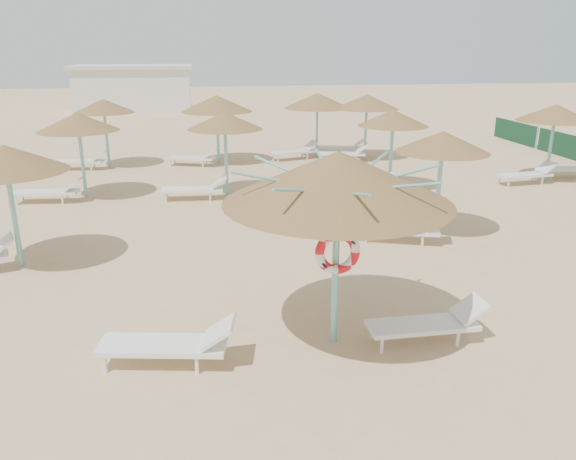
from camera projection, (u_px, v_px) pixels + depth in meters
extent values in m
plane|color=tan|center=(306.00, 345.00, 9.06)|extent=(120.00, 120.00, 0.00)
cylinder|color=#6DBCB9|center=(336.00, 266.00, 8.78)|extent=(0.11, 0.11, 2.62)
cone|color=olive|center=(338.00, 177.00, 8.33)|extent=(3.49, 3.49, 0.79)
cylinder|color=#6DBCB9|center=(338.00, 195.00, 8.41)|extent=(0.20, 0.20, 0.12)
cylinder|color=#6DBCB9|center=(390.00, 178.00, 8.46)|extent=(1.58, 0.04, 0.40)
cylinder|color=#6DBCB9|center=(364.00, 171.00, 8.96)|extent=(1.15, 1.15, 0.40)
cylinder|color=#6DBCB9|center=(326.00, 169.00, 9.10)|extent=(0.04, 1.58, 0.40)
cylinder|color=#6DBCB9|center=(294.00, 173.00, 8.79)|extent=(1.15, 1.15, 0.40)
cylinder|color=#6DBCB9|center=(285.00, 182.00, 8.22)|extent=(1.58, 0.04, 0.40)
cylinder|color=#6DBCB9|center=(308.00, 191.00, 7.73)|extent=(1.15, 1.15, 0.40)
cylinder|color=#6DBCB9|center=(352.00, 193.00, 7.59)|extent=(0.04, 1.58, 0.40)
cylinder|color=#6DBCB9|center=(387.00, 188.00, 7.89)|extent=(1.15, 1.15, 0.40)
torus|color=red|center=(338.00, 252.00, 8.60)|extent=(0.71, 0.15, 0.71)
cylinder|color=white|center=(105.00, 364.00, 8.24)|extent=(0.06, 0.06, 0.28)
cylinder|color=white|center=(116.00, 347.00, 8.72)|extent=(0.06, 0.06, 0.28)
cylinder|color=white|center=(197.00, 365.00, 8.21)|extent=(0.06, 0.06, 0.28)
cylinder|color=white|center=(203.00, 348.00, 8.69)|extent=(0.06, 0.06, 0.28)
cube|color=white|center=(163.00, 345.00, 8.41)|extent=(1.99, 0.96, 0.08)
cube|color=white|center=(219.00, 332.00, 8.31)|extent=(0.59, 0.68, 0.37)
cylinder|color=white|center=(382.00, 346.00, 8.77)|extent=(0.06, 0.06, 0.26)
cylinder|color=white|center=(373.00, 331.00, 9.21)|extent=(0.06, 0.06, 0.26)
cylinder|color=white|center=(458.00, 339.00, 8.97)|extent=(0.06, 0.06, 0.26)
cylinder|color=white|center=(445.00, 325.00, 9.41)|extent=(0.06, 0.06, 0.26)
cube|color=white|center=(422.00, 325.00, 9.06)|extent=(1.79, 0.60, 0.08)
cube|color=white|center=(470.00, 309.00, 9.11)|extent=(0.46, 0.57, 0.34)
cylinder|color=#6DBCB9|center=(14.00, 216.00, 11.93)|extent=(0.11, 0.11, 2.30)
cone|color=olive|center=(5.00, 158.00, 11.55)|extent=(2.51, 2.51, 0.56)
cylinder|color=#6DBCB9|center=(7.00, 170.00, 11.62)|extent=(0.20, 0.20, 0.12)
cube|color=white|center=(2.00, 244.00, 11.96)|extent=(0.66, 0.73, 0.36)
cylinder|color=#6DBCB9|center=(82.00, 162.00, 17.44)|extent=(0.11, 0.11, 2.30)
cone|color=olive|center=(78.00, 122.00, 17.05)|extent=(2.44, 2.44, 0.55)
cylinder|color=#6DBCB9|center=(79.00, 130.00, 17.13)|extent=(0.20, 0.20, 0.12)
cylinder|color=white|center=(17.00, 201.00, 16.92)|extent=(0.06, 0.06, 0.28)
cylinder|color=white|center=(23.00, 196.00, 17.40)|extent=(0.06, 0.06, 0.28)
cylinder|color=white|center=(62.00, 200.00, 17.02)|extent=(0.06, 0.06, 0.28)
cylinder|color=white|center=(67.00, 196.00, 17.49)|extent=(0.06, 0.06, 0.28)
cube|color=white|center=(46.00, 192.00, 17.16)|extent=(1.94, 0.78, 0.08)
cube|color=white|center=(73.00, 184.00, 17.14)|extent=(0.53, 0.64, 0.36)
cylinder|color=#6DBCB9|center=(107.00, 138.00, 21.97)|extent=(0.11, 0.11, 2.30)
cone|color=olive|center=(103.00, 106.00, 21.59)|extent=(2.35, 2.35, 0.53)
cylinder|color=#6DBCB9|center=(104.00, 112.00, 21.66)|extent=(0.20, 0.20, 0.12)
cylinder|color=white|center=(55.00, 168.00, 21.47)|extent=(0.06, 0.06, 0.28)
cylinder|color=white|center=(59.00, 165.00, 21.94)|extent=(0.06, 0.06, 0.28)
cylinder|color=white|center=(91.00, 167.00, 21.55)|extent=(0.06, 0.06, 0.28)
cylinder|color=white|center=(95.00, 165.00, 22.02)|extent=(0.06, 0.06, 0.28)
cube|color=white|center=(78.00, 162.00, 21.69)|extent=(1.95, 0.80, 0.08)
cube|color=white|center=(100.00, 155.00, 21.67)|extent=(0.54, 0.64, 0.36)
cylinder|color=#6DBCB9|center=(226.00, 160.00, 17.77)|extent=(0.11, 0.11, 2.30)
cone|color=olive|center=(225.00, 121.00, 17.38)|extent=(2.36, 2.36, 0.53)
cylinder|color=#6DBCB9|center=(225.00, 128.00, 17.45)|extent=(0.20, 0.20, 0.12)
cylinder|color=white|center=(166.00, 198.00, 17.22)|extent=(0.06, 0.06, 0.28)
cylinder|color=white|center=(167.00, 194.00, 17.70)|extent=(0.06, 0.06, 0.28)
cylinder|color=white|center=(210.00, 197.00, 17.36)|extent=(0.06, 0.06, 0.28)
cylinder|color=white|center=(211.00, 193.00, 17.84)|extent=(0.06, 0.06, 0.28)
cube|color=white|center=(192.00, 190.00, 17.49)|extent=(1.93, 0.71, 0.08)
cube|color=white|center=(219.00, 181.00, 17.50)|extent=(0.51, 0.62, 0.36)
cylinder|color=#6DBCB9|center=(218.00, 135.00, 22.68)|extent=(0.11, 0.11, 2.30)
cone|color=olive|center=(217.00, 103.00, 22.29)|extent=(2.86, 2.86, 0.64)
cylinder|color=#6DBCB9|center=(217.00, 110.00, 22.37)|extent=(0.20, 0.20, 0.12)
cylinder|color=white|center=(170.00, 163.00, 22.34)|extent=(0.06, 0.06, 0.28)
cylinder|color=white|center=(175.00, 160.00, 22.81)|extent=(0.06, 0.06, 0.28)
cylinder|color=white|center=(203.00, 164.00, 22.14)|extent=(0.06, 0.06, 0.28)
cylinder|color=white|center=(207.00, 161.00, 22.61)|extent=(0.06, 0.06, 0.28)
cube|color=white|center=(191.00, 158.00, 22.40)|extent=(2.00, 1.18, 0.08)
cube|color=white|center=(212.00, 152.00, 22.20)|extent=(0.65, 0.72, 0.36)
cylinder|color=#6DBCB9|center=(438.00, 191.00, 13.98)|extent=(0.11, 0.11, 2.30)
cone|color=olive|center=(443.00, 142.00, 13.59)|extent=(2.29, 2.29, 0.51)
cylinder|color=#6DBCB9|center=(442.00, 151.00, 13.66)|extent=(0.20, 0.20, 0.12)
cylinder|color=white|center=(366.00, 238.00, 13.66)|extent=(0.06, 0.06, 0.28)
cylinder|color=white|center=(367.00, 231.00, 14.13)|extent=(0.06, 0.06, 0.28)
cylinder|color=white|center=(423.00, 241.00, 13.42)|extent=(0.06, 0.06, 0.28)
cylinder|color=white|center=(422.00, 235.00, 13.89)|extent=(0.06, 0.06, 0.28)
cube|color=white|center=(400.00, 229.00, 13.70)|extent=(2.00, 1.23, 0.08)
cube|color=white|center=(436.00, 222.00, 13.47)|extent=(0.66, 0.73, 0.36)
cylinder|color=#6DBCB9|center=(391.00, 156.00, 18.41)|extent=(0.11, 0.11, 2.30)
cone|color=olive|center=(393.00, 118.00, 18.03)|extent=(2.30, 2.30, 0.52)
cylinder|color=#6DBCB9|center=(393.00, 125.00, 18.10)|extent=(0.20, 0.20, 0.12)
cylinder|color=white|center=(336.00, 191.00, 17.98)|extent=(0.06, 0.06, 0.28)
cylinder|color=white|center=(336.00, 188.00, 18.46)|extent=(0.06, 0.06, 0.28)
cylinder|color=white|center=(379.00, 192.00, 17.93)|extent=(0.06, 0.06, 0.28)
cylinder|color=white|center=(377.00, 188.00, 18.40)|extent=(0.06, 0.06, 0.28)
cube|color=white|center=(361.00, 184.00, 18.13)|extent=(1.99, 0.98, 0.08)
cube|color=white|center=(388.00, 177.00, 18.02)|extent=(0.59, 0.68, 0.36)
cylinder|color=#6DBCB9|center=(366.00, 132.00, 23.52)|extent=(0.11, 0.11, 2.30)
cone|color=olive|center=(367.00, 102.00, 23.13)|extent=(2.65, 2.65, 0.60)
cylinder|color=#6DBCB9|center=(367.00, 107.00, 23.21)|extent=(0.20, 0.20, 0.12)
cylinder|color=white|center=(323.00, 159.00, 23.09)|extent=(0.06, 0.06, 0.28)
cylinder|color=white|center=(322.00, 157.00, 23.57)|extent=(0.06, 0.06, 0.28)
cylinder|color=white|center=(355.00, 159.00, 23.04)|extent=(0.06, 0.06, 0.28)
cylinder|color=white|center=(355.00, 157.00, 23.51)|extent=(0.06, 0.06, 0.28)
cube|color=white|center=(342.00, 154.00, 23.24)|extent=(1.99, 0.99, 0.08)
cube|color=white|center=(363.00, 148.00, 23.13)|extent=(0.60, 0.69, 0.36)
cylinder|color=#6DBCB9|center=(550.00, 148.00, 19.71)|extent=(0.11, 0.11, 2.30)
cone|color=olive|center=(556.00, 113.00, 19.32)|extent=(2.58, 2.58, 0.58)
cylinder|color=#6DBCB9|center=(555.00, 120.00, 19.40)|extent=(0.20, 0.20, 0.12)
cylinder|color=white|center=(508.00, 183.00, 19.06)|extent=(0.06, 0.06, 0.28)
cylinder|color=white|center=(500.00, 180.00, 19.51)|extent=(0.06, 0.06, 0.28)
cylinder|color=white|center=(542.00, 181.00, 19.40)|extent=(0.06, 0.06, 0.28)
cylinder|color=white|center=(533.00, 178.00, 19.85)|extent=(0.06, 0.06, 0.28)
cube|color=white|center=(525.00, 175.00, 19.43)|extent=(1.96, 0.83, 0.08)
cube|color=white|center=(546.00, 167.00, 19.57)|extent=(0.55, 0.65, 0.36)
cylinder|color=white|center=(551.00, 175.00, 20.20)|extent=(0.06, 0.06, 0.28)
cylinder|color=white|center=(544.00, 172.00, 20.67)|extent=(0.06, 0.06, 0.28)
cube|color=white|center=(570.00, 169.00, 20.41)|extent=(1.96, 0.83, 0.08)
cylinder|color=#6DBCB9|center=(317.00, 130.00, 23.89)|extent=(0.11, 0.11, 2.30)
cone|color=olive|center=(317.00, 100.00, 23.50)|extent=(2.82, 2.82, 0.63)
cylinder|color=#6DBCB9|center=(317.00, 106.00, 23.58)|extent=(0.20, 0.20, 0.12)
cylinder|color=white|center=(278.00, 159.00, 23.13)|extent=(0.06, 0.06, 0.28)
cylinder|color=white|center=(273.00, 157.00, 23.56)|extent=(0.06, 0.06, 0.28)
cylinder|color=white|center=(307.00, 156.00, 23.68)|extent=(0.06, 0.06, 0.28)
cylinder|color=white|center=(302.00, 154.00, 24.11)|extent=(0.06, 0.06, 0.28)
cube|color=white|center=(293.00, 152.00, 23.61)|extent=(2.00, 1.12, 0.08)
cube|color=white|center=(311.00, 145.00, 23.88)|extent=(0.63, 0.71, 0.36)
cylinder|color=white|center=(321.00, 152.00, 24.51)|extent=(0.06, 0.06, 0.28)
cylinder|color=white|center=(322.00, 150.00, 24.98)|extent=(0.06, 0.06, 0.28)
cylinder|color=white|center=(352.00, 153.00, 24.36)|extent=(0.06, 0.06, 0.28)
cylinder|color=white|center=(352.00, 151.00, 24.83)|extent=(0.06, 0.06, 0.28)
cube|color=white|center=(340.00, 148.00, 24.60)|extent=(2.00, 1.12, 0.08)
cube|color=white|center=(359.00, 143.00, 24.43)|extent=(0.63, 0.71, 0.36)
cube|color=silver|center=(134.00, 90.00, 40.51)|extent=(8.00, 4.00, 3.00)
cube|color=beige|center=(132.00, 67.00, 40.01)|extent=(8.40, 4.40, 0.25)
cube|color=#1B5332|center=(565.00, 145.00, 24.11)|extent=(0.08, 3.80, 1.00)
cube|color=#1B5332|center=(515.00, 132.00, 27.87)|extent=(0.08, 3.80, 1.00)
cylinder|color=#6DBCB9|center=(537.00, 137.00, 26.07)|extent=(0.08, 0.08, 1.10)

